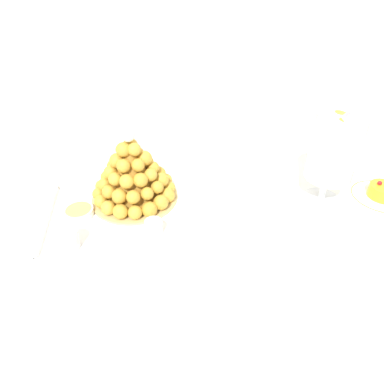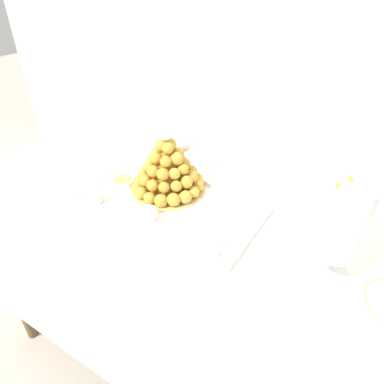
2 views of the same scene
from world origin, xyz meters
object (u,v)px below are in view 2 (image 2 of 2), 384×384
at_px(serving_tray, 170,205).
at_px(dessert_cup_centre, 211,246).
at_px(dessert_cup_mid_left, 148,215).
at_px(wine_glass, 184,142).
at_px(croquembouche, 168,169).
at_px(macaron_goblet, 341,217).
at_px(dessert_cup_left, 94,195).
at_px(creme_brulee_ramekin, 123,182).

height_order(serving_tray, dessert_cup_centre, dessert_cup_centre).
distance_m(dessert_cup_mid_left, wine_glass, 0.35).
xyz_separation_m(croquembouche, dessert_cup_centre, (0.29, -0.20, -0.07)).
bearing_deg(macaron_goblet, wine_glass, 159.46).
bearing_deg(croquembouche, dessert_cup_left, -132.43).
height_order(dessert_cup_mid_left, macaron_goblet, macaron_goblet).
height_order(croquembouche, dessert_cup_mid_left, croquembouche).
height_order(serving_tray, dessert_cup_mid_left, dessert_cup_mid_left).
bearing_deg(dessert_cup_left, wine_glass, 66.25).
distance_m(dessert_cup_mid_left, creme_brulee_ramekin, 0.25).
bearing_deg(creme_brulee_ramekin, macaron_goblet, -2.05).
bearing_deg(creme_brulee_ramekin, wine_glass, 55.74).
xyz_separation_m(creme_brulee_ramekin, wine_glass, (0.14, 0.20, 0.11)).
bearing_deg(croquembouche, macaron_goblet, -8.22).
height_order(dessert_cup_left, dessert_cup_mid_left, dessert_cup_left).
relative_size(serving_tray, dessert_cup_mid_left, 13.06).
bearing_deg(dessert_cup_left, dessert_cup_centre, -0.54).
bearing_deg(dessert_cup_centre, croquembouche, 145.49).
relative_size(croquembouche, wine_glass, 1.51).
xyz_separation_m(croquembouche, dessert_cup_mid_left, (0.05, -0.18, -0.07)).
relative_size(dessert_cup_mid_left, wine_glass, 0.27).
bearing_deg(dessert_cup_left, macaron_goblet, 8.08).
distance_m(croquembouche, macaron_goblet, 0.60).
distance_m(croquembouche, dessert_cup_left, 0.27).
height_order(croquembouche, wine_glass, croquembouche).
bearing_deg(dessert_cup_mid_left, creme_brulee_ramekin, 150.42).
xyz_separation_m(serving_tray, creme_brulee_ramekin, (-0.22, 0.01, 0.01)).
relative_size(serving_tray, creme_brulee_ramekin, 7.39).
distance_m(dessert_cup_mid_left, dessert_cup_centre, 0.24).
bearing_deg(macaron_goblet, dessert_cup_mid_left, -170.06).
height_order(serving_tray, croquembouche, croquembouche).
xyz_separation_m(dessert_cup_mid_left, wine_glass, (-0.08, 0.33, 0.10)).
bearing_deg(dessert_cup_centre, dessert_cup_left, 179.46).
xyz_separation_m(serving_tray, dessert_cup_mid_left, (-0.01, -0.11, 0.02)).
relative_size(serving_tray, macaron_goblet, 2.08).
relative_size(dessert_cup_left, dessert_cup_mid_left, 1.19).
bearing_deg(croquembouche, creme_brulee_ramekin, -160.80).
bearing_deg(dessert_cup_centre, dessert_cup_mid_left, 175.62).
relative_size(croquembouche, dessert_cup_mid_left, 5.61).
distance_m(dessert_cup_centre, macaron_goblet, 0.36).
height_order(creme_brulee_ramekin, macaron_goblet, macaron_goblet).
xyz_separation_m(croquembouche, creme_brulee_ramekin, (-0.17, -0.06, -0.08)).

